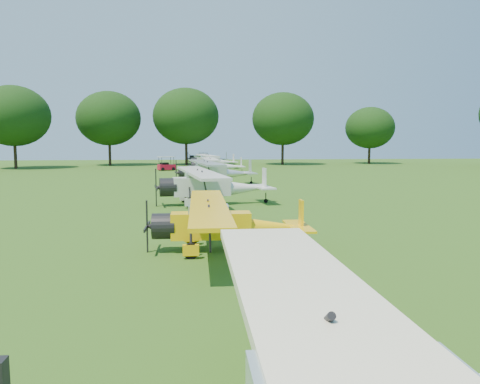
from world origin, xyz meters
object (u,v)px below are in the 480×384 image
object	(u,v)px
aircraft_3	(210,183)
golf_cart	(166,166)
aircraft_5	(215,164)
aircraft_7	(207,157)
aircraft_2	(223,221)
aircraft_4	(213,170)
aircraft_6	(211,160)

from	to	relation	value
aircraft_3	golf_cart	distance (m)	35.81
aircraft_5	golf_cart	xyz separation A→B (m)	(-6.34, 8.24, -0.59)
aircraft_7	golf_cart	bearing A→B (deg)	-109.68
aircraft_2	golf_cart	size ratio (longest dim) A/B	3.72
aircraft_2	aircraft_7	xyz separation A→B (m)	(1.12, 62.89, 0.18)
aircraft_4	aircraft_5	distance (m)	13.67
aircraft_4	aircraft_6	world-z (taller)	aircraft_4
aircraft_4	aircraft_6	size ratio (longest dim) A/B	1.06
aircraft_4	aircraft_3	bearing A→B (deg)	-100.38
aircraft_4	aircraft_6	distance (m)	25.23
aircraft_3	aircraft_6	size ratio (longest dim) A/B	1.06
aircraft_4	aircraft_5	bearing A→B (deg)	79.24
aircraft_4	aircraft_7	world-z (taller)	aircraft_4
aircraft_5	aircraft_6	distance (m)	11.57
aircraft_2	aircraft_4	bearing A→B (deg)	88.90
aircraft_3	aircraft_6	bearing A→B (deg)	79.96
aircraft_3	aircraft_5	world-z (taller)	aircraft_3
aircraft_2	aircraft_5	distance (m)	39.75
golf_cart	aircraft_4	bearing A→B (deg)	-100.60
aircraft_4	aircraft_7	bearing A→B (deg)	81.91
aircraft_2	golf_cart	bearing A→B (deg)	96.17
aircraft_2	aircraft_3	bearing A→B (deg)	90.55
aircraft_5	aircraft_3	bearing A→B (deg)	-95.27
aircraft_2	aircraft_6	distance (m)	51.31
aircraft_7	aircraft_6	bearing A→B (deg)	-86.12
aircraft_2	aircraft_4	world-z (taller)	aircraft_4
aircraft_4	aircraft_5	size ratio (longest dim) A/B	1.11
aircraft_2	aircraft_5	bearing A→B (deg)	88.25
aircraft_3	aircraft_7	distance (m)	50.42
aircraft_6	aircraft_7	xyz separation A→B (m)	(-0.34, 11.60, 0.00)
aircraft_6	golf_cart	world-z (taller)	aircraft_6
aircraft_2	aircraft_5	xyz separation A→B (m)	(1.48, 39.72, 0.13)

